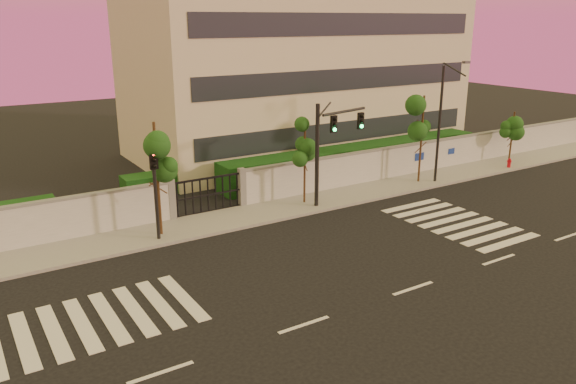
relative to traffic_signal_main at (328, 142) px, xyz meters
name	(u,v)px	position (x,y,z in m)	size (l,w,h in m)	color
ground	(413,288)	(-3.06, -9.76, -3.58)	(120.00, 120.00, 0.00)	black
sidewalk	(272,210)	(-3.06, 0.74, -3.50)	(60.00, 3.00, 0.15)	gray
perimeter_wall	(260,185)	(-2.95, 2.24, -2.51)	(60.00, 0.36, 2.20)	#ACAFB3
hedge_row	(253,176)	(-1.89, 4.98, -2.76)	(41.00, 4.25, 1.80)	#123811
institutional_building	(297,70)	(5.94, 12.23, 2.58)	(24.40, 12.40, 12.25)	beige
road_markings	(322,263)	(-4.64, -6.00, -3.57)	(57.00, 7.62, 0.02)	silver
street_tree_c	(156,154)	(-9.27, 0.48, 0.44)	(1.59, 1.27, 5.46)	#382314
street_tree_d	(305,142)	(-0.92, 0.87, -0.05)	(1.46, 1.16, 4.80)	#382314
street_tree_e	(423,120)	(7.42, 0.54, 0.44)	(1.57, 1.25, 5.46)	#382314
street_tree_f	(513,125)	(16.57, 0.84, -0.87)	(1.51, 1.20, 3.68)	#382314
traffic_signal_main	(328,142)	(0.00, 0.00, 0.00)	(3.55, 0.96, 5.66)	black
traffic_signal_secondary	(155,182)	(-9.60, -0.06, -0.72)	(0.35, 0.34, 4.51)	black
streetlight_east	(442,119)	(8.32, -0.14, 0.51)	(0.45, 1.82, 7.56)	black
fire_hydrant	(509,164)	(15.09, -0.28, -3.18)	(0.31, 0.29, 0.79)	red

